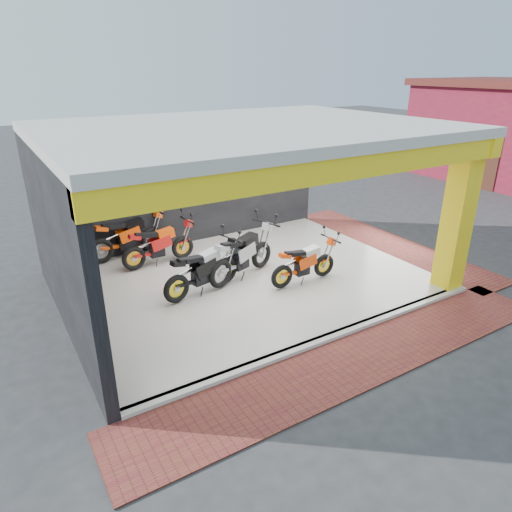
{
  "coord_description": "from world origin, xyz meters",
  "views": [
    {
      "loc": [
        -5.06,
        -6.6,
        4.83
      ],
      "look_at": [
        -0.14,
        1.42,
        0.9
      ],
      "focal_mm": 32.0,
      "sensor_mm": 36.0,
      "label": 1
    }
  ],
  "objects": [
    {
      "name": "showroom_floor",
      "position": [
        0.0,
        2.0,
        0.05
      ],
      "size": [
        8.0,
        6.0,
        0.1
      ],
      "primitive_type": "cube",
      "color": "white",
      "rests_on": "ground"
    },
    {
      "name": "floor_kerb",
      "position": [
        0.0,
        -1.02,
        0.05
      ],
      "size": [
        8.0,
        0.2,
        0.1
      ],
      "primitive_type": "cube",
      "color": "white",
      "rests_on": "ground"
    },
    {
      "name": "header_beam_right",
      "position": [
        4.0,
        2.0,
        3.3
      ],
      "size": [
        0.3,
        6.4,
        0.4
      ],
      "primitive_type": "cube",
      "color": "yellow",
      "rests_on": "corner_column"
    },
    {
      "name": "left_wall",
      "position": [
        -4.1,
        2.0,
        1.75
      ],
      "size": [
        0.2,
        6.2,
        3.5
      ],
      "primitive_type": "cube",
      "color": "black",
      "rests_on": "ground"
    },
    {
      "name": "showroom_ceiling",
      "position": [
        0.0,
        2.0,
        3.6
      ],
      "size": [
        8.4,
        6.4,
        0.2
      ],
      "primitive_type": "cube",
      "color": "beige",
      "rests_on": "corner_column"
    },
    {
      "name": "moto_row_d",
      "position": [
        -1.35,
        4.85,
        0.78
      ],
      "size": [
        2.31,
        1.07,
        1.36
      ],
      "primitive_type": null,
      "rotation": [
        0.0,
        0.0,
        0.11
      ],
      "color": "#FC4C0A",
      "rests_on": "showroom_floor"
    },
    {
      "name": "header_beam_front",
      "position": [
        0.0,
        -1.0,
        3.3
      ],
      "size": [
        8.4,
        0.3,
        0.4
      ],
      "primitive_type": "cube",
      "color": "yellow",
      "rests_on": "corner_column"
    },
    {
      "name": "ground",
      "position": [
        0.0,
        0.0,
        0.0
      ],
      "size": [
        80.0,
        80.0,
        0.0
      ],
      "primitive_type": "plane",
      "color": "#2D2D30",
      "rests_on": "ground"
    },
    {
      "name": "moto_row_c",
      "position": [
        -0.88,
        3.91,
        0.73
      ],
      "size": [
        2.09,
        0.87,
        1.25
      ],
      "primitive_type": null,
      "rotation": [
        0.0,
        0.0,
        0.05
      ],
      "color": "red",
      "rests_on": "showroom_floor"
    },
    {
      "name": "paver_front",
      "position": [
        0.0,
        -1.8,
        0.01
      ],
      "size": [
        9.0,
        1.4,
        0.03
      ],
      "primitive_type": "cube",
      "color": "brown",
      "rests_on": "ground"
    },
    {
      "name": "paver_right",
      "position": [
        4.8,
        2.0,
        0.01
      ],
      "size": [
        1.4,
        7.0,
        0.03
      ],
      "primitive_type": "cube",
      "color": "brown",
      "rests_on": "ground"
    },
    {
      "name": "moto_row_a",
      "position": [
        -0.61,
        1.99,
        0.75
      ],
      "size": [
        2.24,
        1.21,
        1.3
      ],
      "primitive_type": null,
      "rotation": [
        0.0,
        0.0,
        0.21
      ],
      "color": "black",
      "rests_on": "showroom_floor"
    },
    {
      "name": "moto_row_b",
      "position": [
        0.57,
        2.31,
        0.8
      ],
      "size": [
        2.43,
        1.53,
        1.39
      ],
      "primitive_type": null,
      "rotation": [
        0.0,
        0.0,
        0.33
      ],
      "color": "#A8ABB0",
      "rests_on": "showroom_floor"
    },
    {
      "name": "corner_column",
      "position": [
        3.75,
        -0.75,
        1.75
      ],
      "size": [
        0.5,
        0.5,
        3.5
      ],
      "primitive_type": "cube",
      "color": "yellow",
      "rests_on": "ground"
    },
    {
      "name": "moto_hero",
      "position": [
        1.58,
        1.09,
        0.68
      ],
      "size": [
        1.89,
        0.7,
        1.16
      ],
      "primitive_type": null,
      "rotation": [
        0.0,
        0.0,
        -0.0
      ],
      "color": "#F8440A",
      "rests_on": "showroom_floor"
    },
    {
      "name": "back_wall",
      "position": [
        0.0,
        5.1,
        1.75
      ],
      "size": [
        8.2,
        0.2,
        3.5
      ],
      "primitive_type": "cube",
      "color": "black",
      "rests_on": "ground"
    }
  ]
}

